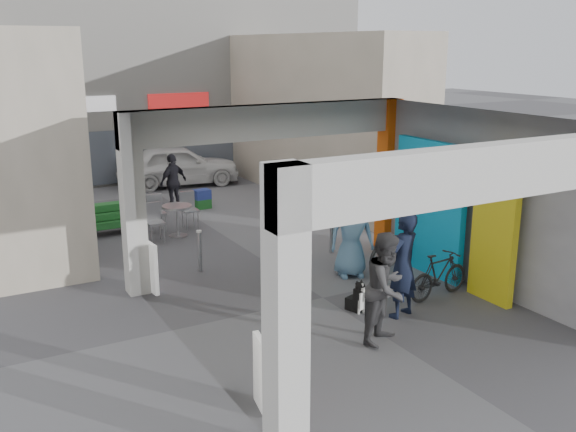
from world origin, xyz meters
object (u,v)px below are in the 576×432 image
man_back_turned (387,288)px  man_elderly (352,233)px  man_crates (173,182)px  cafe_set (169,221)px  man_with_dog (403,265)px  bicycle_rear (439,275)px  produce_stand (107,222)px  white_van (178,165)px  border_collie (358,299)px  bicycle_front (397,244)px

man_back_turned → man_elderly: 3.07m
man_crates → cafe_set: bearing=43.6°
man_with_dog → man_back_turned: (-0.85, -0.66, -0.04)m
bicycle_rear → man_crates: bearing=7.5°
man_back_turned → bicycle_rear: 2.30m
produce_stand → man_elderly: size_ratio=0.63×
man_elderly → white_van: (-0.10, 10.29, -0.22)m
produce_stand → border_collie: (2.74, -7.15, -0.05)m
man_with_dog → man_crates: size_ratio=1.16×
border_collie → man_back_turned: (-0.29, -1.19, 0.67)m
cafe_set → bicycle_front: size_ratio=0.78×
man_back_turned → man_crates: bearing=64.1°
cafe_set → produce_stand: size_ratio=1.37×
bicycle_front → man_with_dog: bearing=125.0°
cafe_set → man_back_turned: (1.07, -7.60, 0.58)m
man_back_turned → man_crates: size_ratio=1.11×
produce_stand → man_crates: (2.32, 1.59, 0.52)m
man_back_turned → bicycle_rear: bearing=-0.3°
cafe_set → bicycle_front: 5.98m
man_elderly → bicycle_rear: man_elderly is taller
cafe_set → border_collie: cafe_set is taller
man_with_dog → bicycle_rear: (1.17, 0.33, -0.51)m
man_crates → white_van: 3.42m
man_crates → white_van: (1.27, 3.17, -0.12)m
border_collie → white_van: size_ratio=0.15×
man_back_turned → cafe_set: bearing=71.4°
white_van → bicycle_front: bearing=-164.6°
produce_stand → white_van: size_ratio=0.28×
man_elderly → man_crates: man_elderly is taller
man_with_dog → man_back_turned: bearing=21.7°
white_van → man_back_turned: bearing=-176.4°
man_crates → man_elderly: bearing=76.6°
man_elderly → white_van: size_ratio=0.45×
man_elderly → bicycle_front: size_ratio=0.91×
cafe_set → bicycle_rear: (3.09, -6.60, 0.11)m
man_back_turned → man_crates: (-0.13, 9.93, -0.09)m
cafe_set → border_collie: 6.55m
border_collie → man_with_dog: 1.04m
man_elderly → border_collie: bearing=-102.5°
man_crates → bicycle_front: (2.51, -7.21, -0.29)m
border_collie → man_with_dog: (0.56, -0.52, 0.71)m
produce_stand → man_back_turned: size_ratio=0.63×
border_collie → man_with_dog: size_ratio=0.33×
man_with_dog → cafe_set: bearing=-90.7°
bicycle_front → cafe_set: bearing=17.0°
bicycle_front → white_van: bearing=-11.5°
man_crates → bicycle_front: bearing=84.9°
man_with_dog → bicycle_front: (1.53, 2.05, -0.42)m
man_elderly → cafe_set: bearing=133.7°
cafe_set → white_van: size_ratio=0.38×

